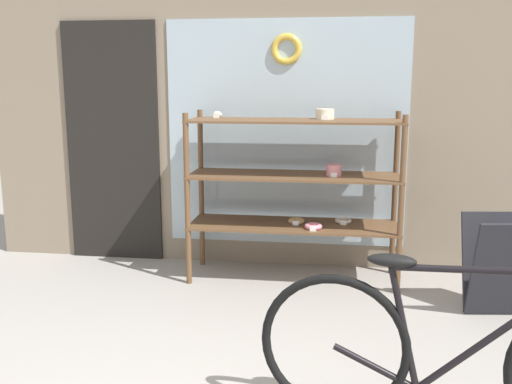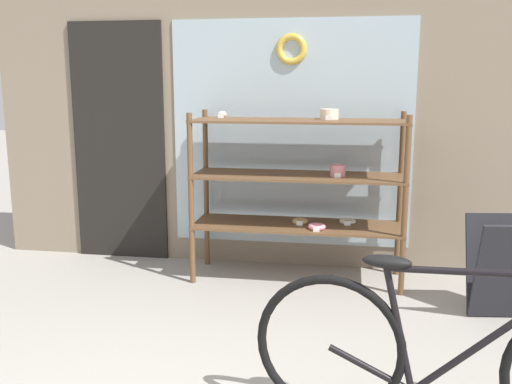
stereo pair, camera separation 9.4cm
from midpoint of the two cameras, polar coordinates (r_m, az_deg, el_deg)
The scene contains 4 objects.
storefront_facade at distance 4.91m, azimuth 1.36°, elevation 13.03°, with size 4.89×0.13×3.63m.
display_case at distance 4.54m, azimuth 5.02°, elevation 1.40°, with size 1.67×0.52×1.38m.
bicycle at distance 2.79m, azimuth 19.85°, elevation -15.45°, with size 1.81×0.46×0.85m.
sandwich_board at distance 4.25m, azimuth 24.20°, elevation -6.96°, with size 0.50×0.43×0.69m.
Camera 2 is at (0.70, -1.91, 1.60)m, focal length 40.00 mm.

